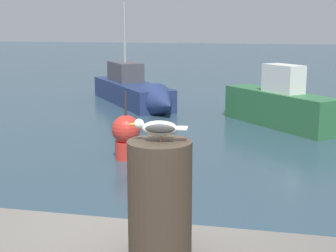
{
  "coord_description": "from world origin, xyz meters",
  "views": [
    {
      "loc": [
        1.15,
        -3.59,
        2.64
      ],
      "look_at": [
        0.41,
        -0.26,
        1.94
      ],
      "focal_mm": 54.0,
      "sensor_mm": 36.0,
      "label": 1
    }
  ],
  "objects_px": {
    "channel_buoy": "(126,135)",
    "seagull": "(158,128)",
    "boat_navy": "(136,92)",
    "boat_green": "(273,104)",
    "mooring_post": "(160,198)"
  },
  "relations": [
    {
      "from": "mooring_post",
      "to": "boat_navy",
      "type": "xyz_separation_m",
      "value": [
        -3.75,
        12.37,
        -1.06
      ]
    },
    {
      "from": "seagull",
      "to": "boat_navy",
      "type": "distance_m",
      "value": 13.02
    },
    {
      "from": "mooring_post",
      "to": "boat_navy",
      "type": "bearing_deg",
      "value": 106.86
    },
    {
      "from": "boat_green",
      "to": "seagull",
      "type": "bearing_deg",
      "value": -93.38
    },
    {
      "from": "channel_buoy",
      "to": "boat_navy",
      "type": "bearing_deg",
      "value": 104.36
    },
    {
      "from": "boat_green",
      "to": "channel_buoy",
      "type": "relative_size",
      "value": 2.69
    },
    {
      "from": "boat_green",
      "to": "boat_navy",
      "type": "distance_m",
      "value": 4.87
    },
    {
      "from": "seagull",
      "to": "boat_green",
      "type": "xyz_separation_m",
      "value": [
        0.6,
        10.18,
        -1.43
      ]
    },
    {
      "from": "boat_navy",
      "to": "channel_buoy",
      "type": "height_order",
      "value": "boat_navy"
    },
    {
      "from": "seagull",
      "to": "channel_buoy",
      "type": "bearing_deg",
      "value": 109.3
    },
    {
      "from": "seagull",
      "to": "boat_green",
      "type": "relative_size",
      "value": 0.11
    },
    {
      "from": "channel_buoy",
      "to": "seagull",
      "type": "bearing_deg",
      "value": -70.7
    },
    {
      "from": "mooring_post",
      "to": "channel_buoy",
      "type": "height_order",
      "value": "mooring_post"
    },
    {
      "from": "mooring_post",
      "to": "boat_green",
      "type": "bearing_deg",
      "value": 86.65
    },
    {
      "from": "seagull",
      "to": "boat_green",
      "type": "distance_m",
      "value": 10.3
    }
  ]
}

